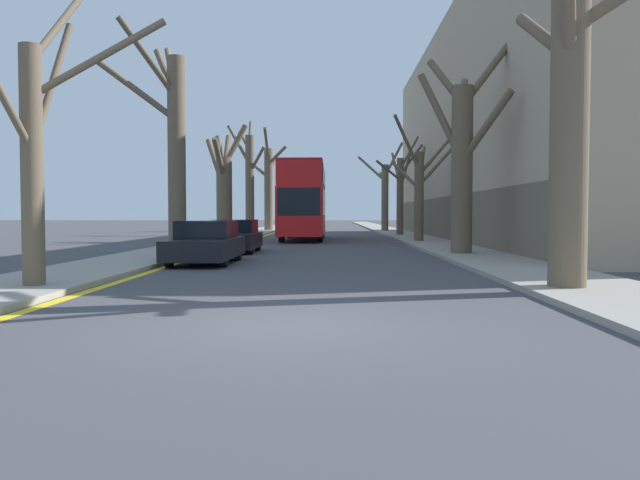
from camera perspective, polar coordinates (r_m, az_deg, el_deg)
name	(u,v)px	position (r m, az deg, el deg)	size (l,w,h in m)	color
ground_plane	(284,326)	(8.44, -3.32, -7.87)	(300.00, 300.00, 0.00)	#424247
sidewalk_left	(266,230)	(58.64, -4.98, 0.94)	(2.72, 120.00, 0.12)	gray
sidewalk_right	(386,230)	(58.51, 6.08, 0.94)	(2.72, 120.00, 0.12)	gray
building_facade_right	(528,130)	(38.62, 18.51, 9.49)	(10.08, 40.76, 12.77)	tan
kerb_line_stripe	(282,230)	(58.50, -3.48, 0.89)	(0.24, 120.00, 0.01)	yellow
street_tree_left_0	(37,140)	(13.46, -24.44, 8.30)	(2.92, 4.64, 6.97)	brown
street_tree_left_1	(173,142)	(24.11, -13.31, 8.71)	(3.32, 3.94, 8.39)	brown
street_tree_left_2	(224,188)	(34.67, -8.78, 4.73)	(2.59, 3.70, 6.46)	brown
street_tree_left_3	(249,180)	(45.31, -6.48, 5.50)	(2.99, 2.00, 8.33)	brown
street_tree_left_4	(269,185)	(56.22, -4.72, 5.01)	(3.49, 3.87, 8.98)	brown
street_tree_right_0	(570,78)	(13.09, 21.86, 13.60)	(3.89, 4.22, 9.43)	brown
street_tree_right_1	(463,155)	(23.16, 12.90, 7.59)	(3.63, 3.96, 7.93)	brown
street_tree_right_2	(420,187)	(33.07, 9.15, 4.82)	(3.98, 2.88, 6.54)	brown
street_tree_right_3	(401,189)	(42.99, 7.38, 4.60)	(3.09, 3.79, 6.86)	brown
street_tree_right_4	(384,193)	(53.76, 5.92, 4.26)	(3.83, 2.30, 7.63)	brown
double_decker_bus	(304,198)	(36.82, -1.51, 3.89)	(2.45, 10.48, 4.38)	red
parked_car_0	(206,243)	(19.42, -10.36, -0.26)	(1.78, 4.45, 1.31)	black
parked_car_1	(234,237)	(24.82, -7.82, 0.30)	(1.80, 3.93, 1.29)	black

